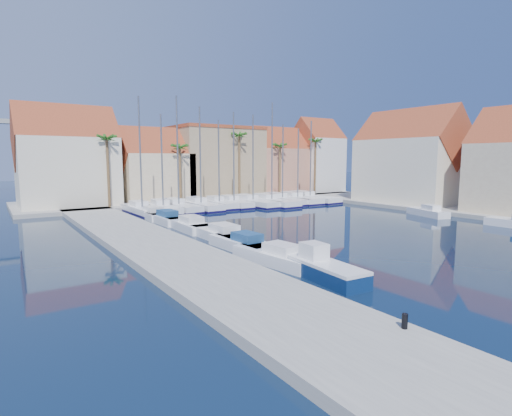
% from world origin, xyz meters
% --- Properties ---
extents(ground, '(260.00, 260.00, 0.00)m').
position_xyz_m(ground, '(0.00, 0.00, 0.00)').
color(ground, black).
rests_on(ground, ground).
extents(quay_west, '(6.00, 77.00, 0.50)m').
position_xyz_m(quay_west, '(-9.00, 13.50, 0.25)').
color(quay_west, gray).
rests_on(quay_west, ground).
extents(shore_north, '(54.00, 16.00, 0.50)m').
position_xyz_m(shore_north, '(10.00, 48.00, 0.25)').
color(shore_north, gray).
rests_on(shore_north, ground).
extents(shore_east, '(12.00, 60.00, 0.50)m').
position_xyz_m(shore_east, '(32.00, 15.00, 0.25)').
color(shore_east, gray).
rests_on(shore_east, ground).
extents(bollard, '(0.23, 0.23, 0.57)m').
position_xyz_m(bollard, '(-6.60, -3.02, 0.79)').
color(bollard, black).
rests_on(bollard, quay_west).
extents(fishing_boat, '(2.28, 5.60, 1.91)m').
position_xyz_m(fishing_boat, '(-3.66, 4.37, 0.64)').
color(fishing_boat, '#0D2650').
rests_on(fishing_boat, ground).
extents(motorboat_west_0, '(2.73, 6.67, 1.40)m').
position_xyz_m(motorboat_west_0, '(-3.88, 8.60, 0.51)').
color(motorboat_west_0, white).
rests_on(motorboat_west_0, ground).
extents(motorboat_west_1, '(2.31, 6.50, 1.40)m').
position_xyz_m(motorboat_west_1, '(-3.65, 13.00, 0.51)').
color(motorboat_west_1, white).
rests_on(motorboat_west_1, ground).
extents(motorboat_west_2, '(2.50, 7.45, 1.40)m').
position_xyz_m(motorboat_west_2, '(-3.08, 17.42, 0.51)').
color(motorboat_west_2, white).
rests_on(motorboat_west_2, ground).
extents(motorboat_west_3, '(2.48, 7.21, 1.40)m').
position_xyz_m(motorboat_west_3, '(-3.31, 23.27, 0.51)').
color(motorboat_west_3, white).
rests_on(motorboat_west_3, ground).
extents(motorboat_west_4, '(2.27, 6.87, 1.40)m').
position_xyz_m(motorboat_west_4, '(-3.63, 28.55, 0.51)').
color(motorboat_west_4, white).
rests_on(motorboat_west_4, ground).
extents(motorboat_west_5, '(2.29, 6.88, 1.40)m').
position_xyz_m(motorboat_west_5, '(-3.73, 32.54, 0.51)').
color(motorboat_west_5, white).
rests_on(motorboat_west_5, ground).
extents(motorboat_west_6, '(2.52, 6.63, 1.40)m').
position_xyz_m(motorboat_west_6, '(-3.41, 38.81, 0.51)').
color(motorboat_west_6, white).
rests_on(motorboat_west_6, ground).
extents(motorboat_east_1, '(3.33, 5.75, 1.40)m').
position_xyz_m(motorboat_east_1, '(23.97, 15.64, 0.51)').
color(motorboat_east_1, white).
rests_on(motorboat_east_1, ground).
extents(sailboat_0, '(2.47, 8.87, 14.07)m').
position_xyz_m(sailboat_0, '(-3.78, 36.14, 0.63)').
color(sailboat_0, white).
rests_on(sailboat_0, ground).
extents(sailboat_1, '(3.26, 9.64, 12.18)m').
position_xyz_m(sailboat_1, '(-1.00, 36.36, 0.59)').
color(sailboat_1, white).
rests_on(sailboat_1, ground).
extents(sailboat_2, '(3.20, 9.74, 14.56)m').
position_xyz_m(sailboat_2, '(1.10, 36.60, 0.62)').
color(sailboat_2, white).
rests_on(sailboat_2, ground).
extents(sailboat_3, '(2.62, 9.81, 13.44)m').
position_xyz_m(sailboat_3, '(4.24, 36.51, 0.60)').
color(sailboat_3, white).
rests_on(sailboat_3, ground).
extents(sailboat_4, '(2.35, 8.26, 11.88)m').
position_xyz_m(sailboat_4, '(7.02, 36.43, 0.61)').
color(sailboat_4, white).
rests_on(sailboat_4, ground).
extents(sailboat_5, '(2.50, 8.56, 13.05)m').
position_xyz_m(sailboat_5, '(9.26, 36.25, 0.62)').
color(sailboat_5, white).
rests_on(sailboat_5, ground).
extents(sailboat_6, '(3.46, 10.90, 12.82)m').
position_xyz_m(sailboat_6, '(12.05, 35.87, 0.58)').
color(sailboat_6, white).
rests_on(sailboat_6, ground).
extents(sailboat_7, '(3.40, 11.63, 14.61)m').
position_xyz_m(sailboat_7, '(14.99, 35.33, 0.59)').
color(sailboat_7, white).
rests_on(sailboat_7, ground).
extents(sailboat_8, '(3.39, 10.79, 11.74)m').
position_xyz_m(sailboat_8, '(17.45, 35.99, 0.57)').
color(sailboat_8, white).
rests_on(sailboat_8, ground).
extents(sailboat_9, '(3.72, 11.03, 11.26)m').
position_xyz_m(sailboat_9, '(20.27, 35.75, 0.56)').
color(sailboat_9, white).
rests_on(sailboat_9, ground).
extents(sailboat_10, '(3.66, 12.09, 12.55)m').
position_xyz_m(sailboat_10, '(22.85, 35.95, 0.56)').
color(sailboat_10, white).
rests_on(sailboat_10, ground).
extents(building_0, '(12.30, 9.00, 13.50)m').
position_xyz_m(building_0, '(-10.00, 47.00, 6.52)').
color(building_0, beige).
rests_on(building_0, shore_north).
extents(building_1, '(10.30, 8.00, 11.00)m').
position_xyz_m(building_1, '(2.00, 47.00, 5.30)').
color(building_1, beige).
rests_on(building_1, shore_north).
extents(building_2, '(14.20, 10.20, 11.50)m').
position_xyz_m(building_2, '(13.00, 48.00, 6.26)').
color(building_2, tan).
rests_on(building_2, shore_north).
extents(building_3, '(10.30, 8.00, 12.00)m').
position_xyz_m(building_3, '(25.00, 47.00, 5.86)').
color(building_3, tan).
rests_on(building_3, shore_north).
extents(building_4, '(8.30, 8.00, 14.00)m').
position_xyz_m(building_4, '(34.00, 46.00, 6.97)').
color(building_4, white).
rests_on(building_4, shore_north).
extents(building_6, '(9.00, 14.30, 13.50)m').
position_xyz_m(building_6, '(32.00, 24.00, 6.52)').
color(building_6, beige).
rests_on(building_6, shore_east).
extents(palm_0, '(2.60, 2.60, 10.15)m').
position_xyz_m(palm_0, '(-6.00, 42.00, 9.08)').
color(palm_0, brown).
rests_on(palm_0, shore_north).
extents(palm_1, '(2.60, 2.60, 9.15)m').
position_xyz_m(palm_1, '(4.00, 42.00, 8.14)').
color(palm_1, brown).
rests_on(palm_1, shore_north).
extents(palm_2, '(2.60, 2.60, 11.15)m').
position_xyz_m(palm_2, '(14.00, 42.00, 10.02)').
color(palm_2, brown).
rests_on(palm_2, shore_north).
extents(palm_3, '(2.60, 2.60, 9.65)m').
position_xyz_m(palm_3, '(22.00, 42.00, 8.61)').
color(palm_3, brown).
rests_on(palm_3, shore_north).
extents(palm_4, '(2.60, 2.60, 10.65)m').
position_xyz_m(palm_4, '(30.00, 42.00, 9.55)').
color(palm_4, brown).
rests_on(palm_4, shore_north).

